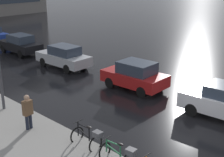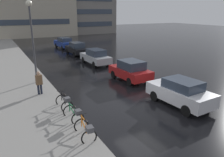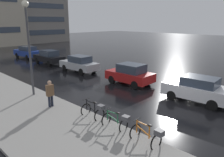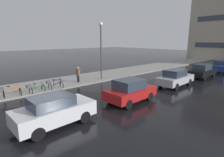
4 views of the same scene
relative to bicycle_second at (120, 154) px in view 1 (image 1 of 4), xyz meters
The scene contains 7 objects.
ground_plane 4.00m from the bicycle_second, ahead, with size 140.00×140.00×0.00m, color black.
bicycle_second is the anchor object (origin of this frame).
bicycle_third 1.61m from the bicycle_second, 89.84° to the left, with size 0.72×1.38×1.00m.
car_red 7.79m from the bicycle_second, 35.25° to the left, with size 1.99×3.82×1.66m.
car_silver 12.59m from the bicycle_second, 60.39° to the left, with size 1.87×4.30×1.61m.
car_black 18.01m from the bicycle_second, 69.53° to the left, with size 1.82×4.32×1.60m.
pedestrian 4.60m from the bicycle_second, 100.13° to the left, with size 0.42×0.27×1.70m.
Camera 1 is at (-11.07, -5.89, 6.54)m, focal length 50.00 mm.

